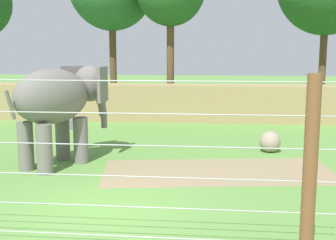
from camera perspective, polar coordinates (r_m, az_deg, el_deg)
name	(u,v)px	position (r m, az deg, el deg)	size (l,w,h in m)	color
ground_plane	(103,212)	(9.85, -8.71, -12.12)	(120.00, 120.00, 0.00)	#609342
dirt_patch	(219,171)	(12.98, 6.80, -6.85)	(6.91, 3.00, 0.01)	#937F5B
embankment_wall	(166,102)	(22.51, -0.31, 2.37)	(36.00, 1.80, 1.89)	tan
elephant	(60,100)	(13.79, -14.28, 2.61)	(2.80, 3.88, 3.12)	slate
enrichment_ball	(270,142)	(15.72, 13.52, -2.84)	(0.76, 0.76, 0.76)	gray
cable_fence	(62,172)	(7.10, -14.02, -6.79)	(8.76, 0.22, 3.24)	brown
feed_trough	(69,124)	(20.66, -13.11, -0.49)	(1.48, 1.07, 0.44)	slate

